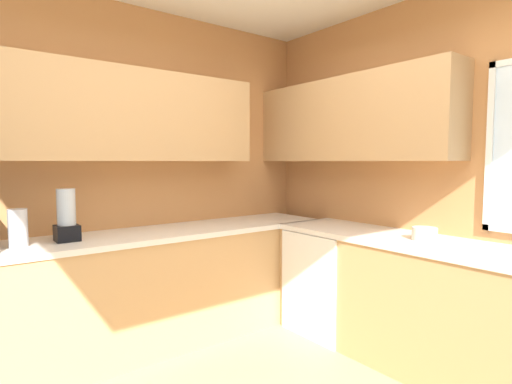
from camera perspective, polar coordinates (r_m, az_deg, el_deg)
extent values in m
cube|color=#C6844C|center=(3.28, 26.69, 2.24)|extent=(3.81, 0.06, 2.71)
cube|color=#C6844C|center=(3.51, -18.14, 2.58)|extent=(0.06, 3.64, 2.71)
cube|color=white|center=(3.15, 30.05, 5.47)|extent=(0.04, 0.04, 1.12)
cube|color=tan|center=(3.28, -20.55, 10.24)|extent=(0.32, 2.47, 0.70)
cube|color=tan|center=(3.62, 12.77, 9.82)|extent=(1.94, 0.32, 0.70)
cube|color=tan|center=(3.34, -15.77, -13.53)|extent=(0.62, 3.22, 0.86)
cube|color=silver|center=(3.24, -15.93, -5.90)|extent=(0.65, 3.25, 0.04)
cube|color=tan|center=(3.06, 26.87, -15.55)|extent=(2.87, 0.62, 0.86)
cube|color=silver|center=(2.94, 27.17, -7.24)|extent=(2.90, 0.65, 0.04)
cube|color=white|center=(3.61, 10.56, -12.14)|extent=(0.60, 0.60, 0.86)
cylinder|color=#B7B7BC|center=(3.00, -30.47, -4.39)|extent=(0.11, 0.11, 0.24)
cylinder|color=beige|center=(3.05, 22.62, -5.44)|extent=(0.17, 0.17, 0.09)
cube|color=black|center=(3.07, -25.02, -5.25)|extent=(0.15, 0.15, 0.11)
cylinder|color=#B2BCC6|center=(3.05, -25.13, -1.92)|extent=(0.12, 0.12, 0.25)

